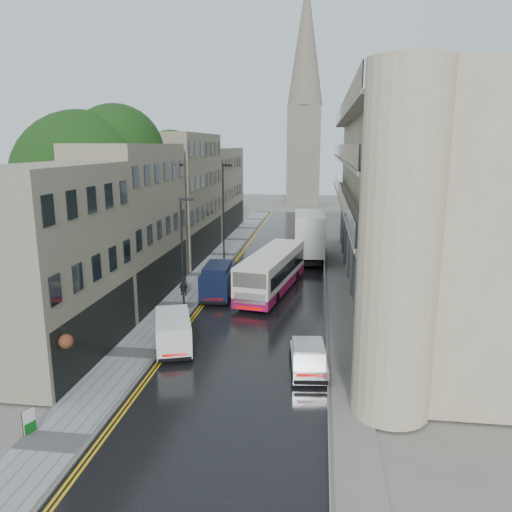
% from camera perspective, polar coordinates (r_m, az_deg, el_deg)
% --- Properties ---
extents(ground, '(200.00, 200.00, 0.00)m').
position_cam_1_polar(ground, '(17.56, -8.04, -26.52)').
color(ground, slate).
rests_on(ground, ground).
extents(road, '(9.00, 85.00, 0.02)m').
position_cam_1_polar(road, '(42.24, 1.85, -2.55)').
color(road, black).
rests_on(road, ground).
extents(left_sidewalk, '(2.70, 85.00, 0.12)m').
position_cam_1_polar(left_sidewalk, '(43.16, -5.91, -2.21)').
color(left_sidewalk, gray).
rests_on(left_sidewalk, ground).
extents(right_sidewalk, '(1.80, 85.00, 0.12)m').
position_cam_1_polar(right_sidewalk, '(42.07, 9.20, -2.70)').
color(right_sidewalk, slate).
rests_on(right_sidewalk, ground).
extents(old_shop_row, '(4.50, 56.00, 12.00)m').
position_cam_1_polar(old_shop_row, '(45.39, -9.80, 6.04)').
color(old_shop_row, gray).
rests_on(old_shop_row, ground).
extents(modern_block, '(8.00, 40.00, 14.00)m').
position_cam_1_polar(modern_block, '(39.80, 16.72, 6.24)').
color(modern_block, beige).
rests_on(modern_block, ground).
extents(church_spire, '(6.40, 6.40, 40.00)m').
position_cam_1_polar(church_spire, '(95.56, 5.63, 17.92)').
color(church_spire, gray).
rests_on(church_spire, ground).
extents(tree_near, '(10.56, 10.56, 13.89)m').
position_cam_1_polar(tree_near, '(37.16, -18.94, 5.59)').
color(tree_near, black).
rests_on(tree_near, ground).
extents(tree_far, '(9.24, 9.24, 12.46)m').
position_cam_1_polar(tree_far, '(49.05, -11.87, 6.70)').
color(tree_far, black).
rests_on(tree_far, ground).
extents(cream_bus, '(4.45, 11.57, 3.08)m').
position_cam_1_polar(cream_bus, '(35.47, -1.34, -2.91)').
color(cream_bus, white).
rests_on(cream_bus, road).
extents(white_lorry, '(3.19, 9.17, 4.75)m').
position_cam_1_polar(white_lorry, '(46.41, 4.60, 1.82)').
color(white_lorry, white).
rests_on(white_lorry, road).
extents(silver_hatchback, '(2.04, 3.96, 1.43)m').
position_cam_1_polar(silver_hatchback, '(24.12, 4.37, -12.75)').
color(silver_hatchback, '#B3B4B8').
rests_on(silver_hatchback, road).
extents(white_van, '(3.06, 4.59, 1.92)m').
position_cam_1_polar(white_van, '(26.69, -11.17, -9.82)').
color(white_van, white).
rests_on(white_van, road).
extents(navy_van, '(2.28, 5.18, 2.59)m').
position_cam_1_polar(navy_van, '(35.45, -6.28, -3.41)').
color(navy_van, black).
rests_on(navy_van, road).
extents(pedestrian, '(0.73, 0.53, 1.85)m').
position_cam_1_polar(pedestrian, '(37.29, -8.31, -3.09)').
color(pedestrian, black).
rests_on(pedestrian, left_sidewalk).
extents(lamp_post_near, '(0.87, 0.37, 7.57)m').
position_cam_1_polar(lamp_post_near, '(32.81, -8.42, -0.10)').
color(lamp_post_near, black).
rests_on(lamp_post_near, left_sidewalk).
extents(lamp_post_far, '(1.03, 0.62, 9.10)m').
position_cam_1_polar(lamp_post_far, '(48.15, -3.75, 4.97)').
color(lamp_post_far, black).
rests_on(lamp_post_far, left_sidewalk).
extents(estate_sign, '(0.28, 0.55, 0.93)m').
position_cam_1_polar(estate_sign, '(22.14, -24.51, -16.82)').
color(estate_sign, white).
rests_on(estate_sign, left_sidewalk).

